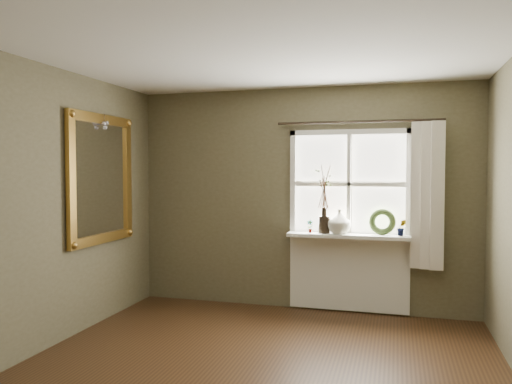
{
  "coord_description": "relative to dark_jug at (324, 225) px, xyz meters",
  "views": [
    {
      "loc": [
        1.07,
        -3.53,
        1.64
      ],
      "look_at": [
        -0.36,
        1.55,
        1.41
      ],
      "focal_mm": 35.0,
      "sensor_mm": 36.0,
      "label": 1
    }
  ],
  "objects": [
    {
      "name": "ceiling",
      "position": [
        -0.28,
        -2.12,
        1.58
      ],
      "size": [
        4.5,
        4.5,
        0.0
      ],
      "primitive_type": "plane",
      "color": "silver",
      "rests_on": "ground"
    },
    {
      "name": "wall_back",
      "position": [
        -0.28,
        0.18,
        0.28
      ],
      "size": [
        4.0,
        0.1,
        2.6
      ],
      "primitive_type": "cube",
      "color": "brown",
      "rests_on": "ground"
    },
    {
      "name": "wall_left",
      "position": [
        -2.33,
        -2.12,
        0.28
      ],
      "size": [
        0.1,
        4.5,
        2.6
      ],
      "primitive_type": "cube",
      "color": "brown",
      "rests_on": "ground"
    },
    {
      "name": "wall_front",
      "position": [
        -0.28,
        -4.42,
        0.28
      ],
      "size": [
        4.0,
        0.1,
        2.6
      ],
      "primitive_type": "cube",
      "color": "brown",
      "rests_on": "ground"
    },
    {
      "name": "window_frame",
      "position": [
        0.27,
        0.11,
        0.46
      ],
      "size": [
        1.36,
        0.06,
        1.24
      ],
      "color": "white",
      "rests_on": "wall_back"
    },
    {
      "name": "window_sill",
      "position": [
        0.27,
        0.0,
        -0.12
      ],
      "size": [
        1.36,
        0.26,
        0.04
      ],
      "primitive_type": "cube",
      "color": "white",
      "rests_on": "wall_back"
    },
    {
      "name": "window_apron",
      "position": [
        0.27,
        0.11,
        -0.56
      ],
      "size": [
        1.36,
        0.04,
        0.88
      ],
      "primitive_type": "cube",
      "color": "white",
      "rests_on": "ground"
    },
    {
      "name": "dark_jug",
      "position": [
        0.0,
        0.0,
        0.0
      ],
      "size": [
        0.17,
        0.17,
        0.19
      ],
      "primitive_type": "cylinder",
      "rotation": [
        0.0,
        0.0,
        -0.36
      ],
      "color": "black",
      "rests_on": "window_sill"
    },
    {
      "name": "cream_vase",
      "position": [
        0.17,
        0.0,
        0.04
      ],
      "size": [
        0.29,
        0.29,
        0.28
      ],
      "primitive_type": "imported",
      "rotation": [
        0.0,
        0.0,
        -0.1
      ],
      "color": "beige",
      "rests_on": "window_sill"
    },
    {
      "name": "wreath",
      "position": [
        0.64,
        0.04,
        0.01
      ],
      "size": [
        0.31,
        0.16,
        0.3
      ],
      "primitive_type": "torus",
      "rotation": [
        1.36,
        0.0,
        -0.09
      ],
      "color": "#34461F",
      "rests_on": "window_sill"
    },
    {
      "name": "potted_plant_left",
      "position": [
        -0.16,
        0.0,
        -0.02
      ],
      "size": [
        0.08,
        0.06,
        0.15
      ],
      "primitive_type": "imported",
      "rotation": [
        0.0,
        0.0,
        0.05
      ],
      "color": "#34461F",
      "rests_on": "window_sill"
    },
    {
      "name": "potted_plant_right",
      "position": [
        0.85,
        0.0,
        -0.01
      ],
      "size": [
        0.11,
        0.1,
        0.18
      ],
      "primitive_type": "imported",
      "rotation": [
        0.0,
        0.0,
        0.17
      ],
      "color": "#34461F",
      "rests_on": "window_sill"
    },
    {
      "name": "curtain",
      "position": [
        1.11,
        0.01,
        0.35
      ],
      "size": [
        0.36,
        0.12,
        1.59
      ],
      "primitive_type": "cube",
      "color": "beige",
      "rests_on": "wall_back"
    },
    {
      "name": "curtain_rod",
      "position": [
        0.37,
        0.05,
        1.16
      ],
      "size": [
        1.84,
        0.03,
        0.03
      ],
      "primitive_type": "cylinder",
      "rotation": [
        0.0,
        1.57,
        0.0
      ],
      "color": "black",
      "rests_on": "wall_back"
    },
    {
      "name": "gilt_mirror",
      "position": [
        -2.25,
        -0.98,
        0.53
      ],
      "size": [
        0.1,
        1.15,
        1.37
      ],
      "color": "white",
      "rests_on": "wall_left"
    }
  ]
}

